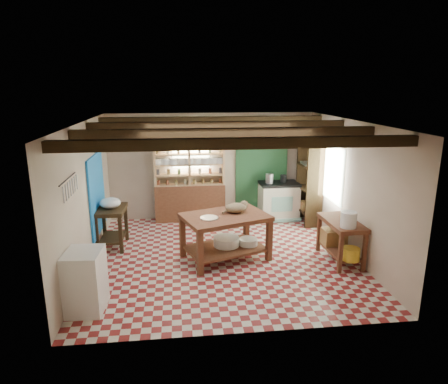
{
  "coord_description": "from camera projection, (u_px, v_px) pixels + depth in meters",
  "views": [
    {
      "loc": [
        -0.82,
        -7.14,
        3.22
      ],
      "look_at": [
        0.05,
        0.3,
        1.22
      ],
      "focal_mm": 32.0,
      "sensor_mm": 36.0,
      "label": 1
    }
  ],
  "objects": [
    {
      "name": "right_counter",
      "position": [
        340.0,
        241.0,
        7.51
      ],
      "size": [
        0.59,
        1.13,
        0.8
      ],
      "primitive_type": "cube",
      "rotation": [
        0.0,
        0.0,
        0.03
      ],
      "color": "brown",
      "rests_on": "floor"
    },
    {
      "name": "basin_large",
      "position": [
        226.0,
        241.0,
        7.69
      ],
      "size": [
        0.63,
        0.63,
        0.17
      ],
      "primitive_type": "cylinder",
      "rotation": [
        0.0,
        0.0,
        0.33
      ],
      "color": "white",
      "rests_on": "work_table"
    },
    {
      "name": "kettle_left",
      "position": [
        269.0,
        178.0,
        9.72
      ],
      "size": [
        0.2,
        0.2,
        0.23
      ],
      "primitive_type": "cylinder",
      "rotation": [
        0.0,
        0.0,
        0.02
      ],
      "color": "#B5B5BE",
      "rests_on": "stove"
    },
    {
      "name": "blue_wall_patch",
      "position": [
        97.0,
        194.0,
        8.08
      ],
      "size": [
        0.04,
        1.4,
        1.6
      ],
      "primitive_type": "cube",
      "color": "blue",
      "rests_on": "wall_left"
    },
    {
      "name": "wicker_basket",
      "position": [
        334.0,
        237.0,
        7.81
      ],
      "size": [
        0.45,
        0.36,
        0.31
      ],
      "primitive_type": "cube",
      "rotation": [
        0.0,
        0.0,
        0.03
      ],
      "color": "olive",
      "rests_on": "right_counter"
    },
    {
      "name": "basin_small",
      "position": [
        248.0,
        242.0,
        7.74
      ],
      "size": [
        0.46,
        0.46,
        0.13
      ],
      "primitive_type": "cylinder",
      "rotation": [
        0.0,
        0.0,
        0.33
      ],
      "color": "white",
      "rests_on": "work_table"
    },
    {
      "name": "shelving_unit",
      "position": [
        190.0,
        176.0,
        9.65
      ],
      "size": [
        1.7,
        0.34,
        2.2
      ],
      "primitive_type": "cube",
      "color": "#D9AF7D",
      "rests_on": "floor"
    },
    {
      "name": "work_table",
      "position": [
        225.0,
        237.0,
        7.6
      ],
      "size": [
        1.8,
        1.48,
        0.88
      ],
      "primitive_type": "cube",
      "rotation": [
        0.0,
        0.0,
        0.33
      ],
      "color": "brown",
      "rests_on": "floor"
    },
    {
      "name": "wall_front",
      "position": [
        246.0,
        243.0,
        5.04
      ],
      "size": [
        5.0,
        0.04,
        2.6
      ],
      "primitive_type": "cube",
      "color": "beige",
      "rests_on": "floor"
    },
    {
      "name": "steel_tray",
      "position": [
        209.0,
        218.0,
        7.29
      ],
      "size": [
        0.43,
        0.43,
        0.02
      ],
      "primitive_type": "cylinder",
      "rotation": [
        0.0,
        0.0,
        0.33
      ],
      "color": "#B5B5BE",
      "rests_on": "work_table"
    },
    {
      "name": "kettle_right",
      "position": [
        283.0,
        179.0,
        9.77
      ],
      "size": [
        0.16,
        0.16,
        0.19
      ],
      "primitive_type": "cylinder",
      "rotation": [
        0.0,
        0.0,
        0.02
      ],
      "color": "black",
      "rests_on": "stove"
    },
    {
      "name": "ceiling",
      "position": [
        223.0,
        122.0,
        7.1
      ],
      "size": [
        5.0,
        5.0,
        0.02
      ],
      "primitive_type": "cube",
      "color": "#4A4B50",
      "rests_on": "wall_back"
    },
    {
      "name": "cat",
      "position": [
        236.0,
        208.0,
        7.61
      ],
      "size": [
        0.51,
        0.47,
        0.19
      ],
      "primitive_type": "ellipsoid",
      "rotation": [
        0.0,
        0.0,
        0.51
      ],
      "color": "#8C7451",
      "rests_on": "work_table"
    },
    {
      "name": "stove",
      "position": [
        279.0,
        201.0,
        9.9
      ],
      "size": [
        0.96,
        0.66,
        0.92
      ],
      "primitive_type": "cube",
      "rotation": [
        0.0,
        0.0,
        0.02
      ],
      "color": "silver",
      "rests_on": "floor"
    },
    {
      "name": "wall_back",
      "position": [
        211.0,
        166.0,
        9.84
      ],
      "size": [
        5.0,
        0.04,
        2.6
      ],
      "primitive_type": "cube",
      "color": "beige",
      "rests_on": "floor"
    },
    {
      "name": "floor",
      "position": [
        223.0,
        257.0,
        7.78
      ],
      "size": [
        5.0,
        5.0,
        0.02
      ],
      "primitive_type": "cube",
      "color": "maroon",
      "rests_on": "ground"
    },
    {
      "name": "wall_left",
      "position": [
        85.0,
        197.0,
        7.16
      ],
      "size": [
        0.04,
        5.0,
        2.6
      ],
      "primitive_type": "cube",
      "color": "beige",
      "rests_on": "floor"
    },
    {
      "name": "window_right",
      "position": [
        331.0,
        173.0,
        8.65
      ],
      "size": [
        0.02,
        1.3,
        1.2
      ],
      "primitive_type": "cube",
      "color": "beige",
      "rests_on": "wall_right"
    },
    {
      "name": "white_bucket",
      "position": [
        349.0,
        220.0,
        7.03
      ],
      "size": [
        0.29,
        0.29,
        0.28
      ],
      "primitive_type": "cylinder",
      "rotation": [
        0.0,
        0.0,
        0.03
      ],
      "color": "white",
      "rests_on": "right_counter"
    },
    {
      "name": "prep_table",
      "position": [
        112.0,
        227.0,
        8.15
      ],
      "size": [
        0.59,
        0.84,
        0.84
      ],
      "primitive_type": "cube",
      "rotation": [
        0.0,
        0.0,
        -0.03
      ],
      "color": "#342312",
      "rests_on": "floor"
    },
    {
      "name": "yellow_tub",
      "position": [
        351.0,
        254.0,
        7.1
      ],
      "size": [
        0.32,
        0.32,
        0.23
      ],
      "primitive_type": "cylinder",
      "rotation": [
        0.0,
        0.0,
        0.03
      ],
      "color": "gold",
      "rests_on": "right_counter"
    },
    {
      "name": "enamel_bowl",
      "position": [
        110.0,
        203.0,
        8.02
      ],
      "size": [
        0.43,
        0.43,
        0.21
      ],
      "primitive_type": "ellipsoid",
      "rotation": [
        0.0,
        0.0,
        -0.03
      ],
      "color": "white",
      "rests_on": "prep_table"
    },
    {
      "name": "utensil_rail",
      "position": [
        68.0,
        187.0,
        5.89
      ],
      "size": [
        0.06,
        0.9,
        0.28
      ],
      "primitive_type": "cube",
      "color": "black",
      "rests_on": "wall_left"
    },
    {
      "name": "green_wall_patch",
      "position": [
        261.0,
        167.0,
        9.96
      ],
      "size": [
        1.3,
        0.04,
        2.3
      ],
      "primitive_type": "cube",
      "color": "#20522C",
      "rests_on": "wall_back"
    },
    {
      "name": "ceiling_beams",
      "position": [
        223.0,
        129.0,
        7.14
      ],
      "size": [
        5.0,
        3.8,
        0.15
      ],
      "primitive_type": "cube",
      "color": "#342312",
      "rests_on": "ceiling"
    },
    {
      "name": "window_back",
      "position": [
        191.0,
        151.0,
        9.66
      ],
      "size": [
        0.9,
        0.02,
        0.8
      ],
      "primitive_type": "cube",
      "color": "beige",
      "rests_on": "wall_back"
    },
    {
      "name": "wall_right",
      "position": [
        351.0,
        188.0,
        7.72
      ],
      "size": [
        0.04,
        5.0,
        2.6
      ],
      "primitive_type": "cube",
      "color": "beige",
      "rests_on": "floor"
    },
    {
      "name": "pot_rack",
      "position": [
        266.0,
        132.0,
        9.32
      ],
      "size": [
        0.86,
        0.12,
        0.36
      ],
      "primitive_type": "cube",
      "color": "black",
      "rests_on": "ceiling"
    },
    {
      "name": "tall_rack",
      "position": [
        309.0,
        182.0,
        9.5
      ],
      "size": [
        0.4,
        0.86,
        2.0
      ],
      "primitive_type": "cube",
      "color": "#342312",
      "rests_on": "floor"
    },
    {
      "name": "white_cabinet",
      "position": [
        85.0,
        281.0,
        5.83
      ],
      "size": [
        0.55,
        0.65,
        0.92
      ],
      "primitive_type": "cube",
      "rotation": [
        0.0,
        0.0,
        -0.07
      ],
      "color": "white",
      "rests_on": "floor"
    }
  ]
}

